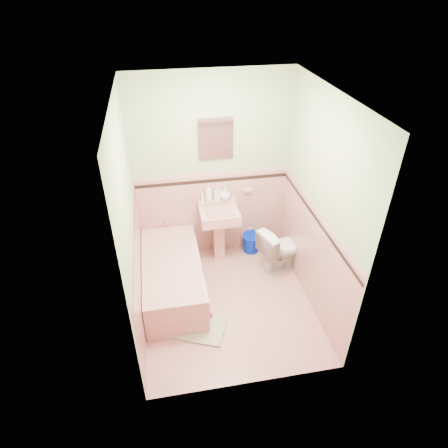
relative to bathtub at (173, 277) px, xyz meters
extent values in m
plane|color=tan|center=(0.63, -0.33, -0.23)|extent=(2.20, 2.20, 0.00)
plane|color=white|center=(0.63, -0.33, 2.27)|extent=(2.20, 2.20, 0.00)
plane|color=beige|center=(0.63, 0.77, 1.02)|extent=(2.50, 0.00, 2.50)
plane|color=beige|center=(0.63, -1.43, 1.02)|extent=(2.50, 0.00, 2.50)
plane|color=beige|center=(-0.37, -0.33, 1.02)|extent=(0.00, 2.50, 2.50)
plane|color=beige|center=(1.63, -0.33, 1.02)|extent=(0.00, 2.50, 2.50)
plane|color=tan|center=(0.63, 0.76, 0.38)|extent=(2.00, 0.00, 2.00)
plane|color=tan|center=(0.63, -1.42, 0.38)|extent=(2.00, 0.00, 2.00)
plane|color=tan|center=(-0.36, -0.33, 0.38)|extent=(0.00, 2.20, 2.20)
plane|color=tan|center=(1.62, -0.33, 0.38)|extent=(0.00, 2.20, 2.20)
plane|color=black|center=(0.63, 0.75, 0.90)|extent=(2.00, 0.00, 2.00)
plane|color=black|center=(0.63, -1.41, 0.90)|extent=(2.00, 0.00, 2.00)
plane|color=black|center=(-0.35, -0.33, 0.89)|extent=(0.00, 2.20, 2.20)
plane|color=black|center=(1.61, -0.33, 0.89)|extent=(0.00, 2.20, 2.20)
plane|color=#CA8B8C|center=(0.63, 0.75, 0.99)|extent=(2.00, 0.00, 2.00)
plane|color=#CA8B8C|center=(0.63, -1.41, 0.99)|extent=(2.00, 0.00, 2.00)
plane|color=#CA8B8C|center=(-0.35, -0.33, 1.00)|extent=(0.00, 2.20, 2.20)
plane|color=#CA8B8C|center=(1.61, -0.33, 1.00)|extent=(0.00, 2.20, 2.20)
cube|color=tan|center=(0.00, 0.00, 0.00)|extent=(0.70, 1.50, 0.45)
cylinder|color=silver|center=(0.00, 0.72, 0.41)|extent=(0.04, 0.12, 0.04)
cylinder|color=silver|center=(0.68, 0.67, 0.72)|extent=(0.02, 0.02, 0.10)
cube|color=white|center=(0.68, 0.74, 1.47)|extent=(0.39, 0.04, 0.49)
cube|color=tan|center=(1.10, 0.73, 0.72)|extent=(0.11, 0.06, 0.04)
imported|color=#B2B2B2|center=(0.57, 0.71, 0.75)|extent=(0.11, 0.11, 0.25)
imported|color=#B2B2B2|center=(0.69, 0.71, 0.72)|extent=(0.10, 0.10, 0.18)
imported|color=#B2B2B2|center=(0.79, 0.71, 0.71)|extent=(0.16, 0.16, 0.17)
cylinder|color=white|center=(0.49, 0.71, 0.69)|extent=(0.04, 0.04, 0.12)
imported|color=white|center=(1.46, 0.19, 0.10)|extent=(0.72, 0.57, 0.65)
cube|color=gray|center=(0.20, -0.64, -0.21)|extent=(0.79, 0.67, 0.03)
cube|color=#BF1E59|center=(0.33, -0.54, -0.17)|extent=(0.16, 0.12, 0.06)
camera|label=1|loc=(-0.02, -3.59, 3.19)|focal=30.60mm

